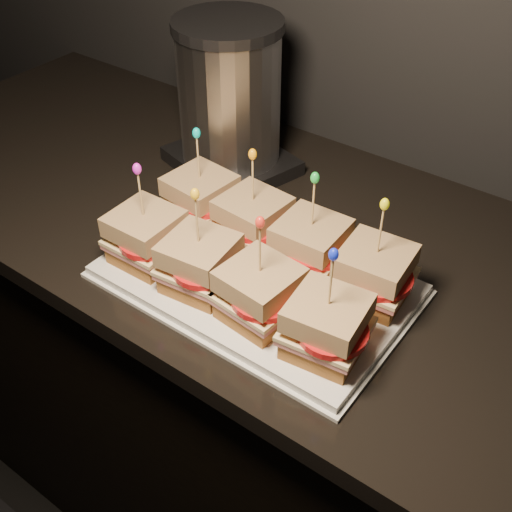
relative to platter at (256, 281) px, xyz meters
The scene contains 62 objects.
platter is the anchor object (origin of this frame).
platter_rim 0.01m from the platter, ahead, with size 0.44×0.27×0.01m, color white.
sandwich_0_bread_bot 0.16m from the platter, 158.19° to the left, with size 0.09×0.09×0.02m, color brown.
sandwich_0_ham 0.17m from the platter, 158.19° to the left, with size 0.10×0.09×0.01m, color #CD6566.
sandwich_0_cheese 0.17m from the platter, 158.19° to the left, with size 0.10×0.09×0.01m, color beige.
sandwich_0_tomato 0.16m from the platter, 158.62° to the left, with size 0.09×0.09×0.01m, color red.
sandwich_0_bread_top 0.18m from the platter, 158.19° to the left, with size 0.09×0.09×0.03m, color #622E11.
sandwich_0_pick 0.20m from the platter, 158.19° to the left, with size 0.00×0.00×0.09m, color tan.
sandwich_0_frill 0.23m from the platter, 158.19° to the left, with size 0.01×0.01×0.02m, color #03BFB6.
sandwich_1_bread_bot 0.08m from the platter, 129.80° to the left, with size 0.09×0.09×0.02m, color brown.
sandwich_1_ham 0.09m from the platter, 129.80° to the left, with size 0.10×0.09×0.01m, color #CD6566.
sandwich_1_cheese 0.09m from the platter, 129.80° to the left, with size 0.10×0.09×0.01m, color beige.
sandwich_1_tomato 0.08m from the platter, 125.18° to the left, with size 0.09×0.09×0.01m, color red.
sandwich_1_bread_top 0.11m from the platter, 129.80° to the left, with size 0.09×0.09×0.03m, color #622E11.
sandwich_1_pick 0.14m from the platter, 129.80° to the left, with size 0.00×0.00×0.09m, color tan.
sandwich_1_frill 0.18m from the platter, 129.80° to the left, with size 0.01×0.01×0.02m, color orange.
sandwich_2_bread_bot 0.08m from the platter, 50.20° to the left, with size 0.09×0.09×0.02m, color brown.
sandwich_2_ham 0.09m from the platter, 50.20° to the left, with size 0.10×0.09×0.01m, color #CD6566.
sandwich_2_cheese 0.09m from the platter, 50.20° to the left, with size 0.10×0.09×0.01m, color beige.
sandwich_2_tomato 0.10m from the platter, 41.14° to the left, with size 0.09×0.09×0.01m, color red.
sandwich_2_bread_top 0.11m from the platter, 50.20° to the left, with size 0.09×0.09×0.03m, color #622E11.
sandwich_2_pick 0.14m from the platter, 50.20° to the left, with size 0.00×0.00×0.09m, color tan.
sandwich_2_frill 0.18m from the platter, 50.20° to the left, with size 0.01×0.01×0.02m, color green.
sandwich_3_bread_bot 0.16m from the platter, 21.81° to the left, with size 0.09×0.09×0.02m, color brown.
sandwich_3_ham 0.17m from the platter, 21.81° to the left, with size 0.10×0.09×0.01m, color #CD6566.
sandwich_3_cheese 0.17m from the platter, 21.81° to the left, with size 0.10×0.09×0.01m, color beige.
sandwich_3_tomato 0.18m from the platter, 18.47° to the left, with size 0.09×0.09×0.01m, color red.
sandwich_3_bread_top 0.18m from the platter, 21.81° to the left, with size 0.09×0.09×0.03m, color #622E11.
sandwich_3_pick 0.20m from the platter, 21.81° to the left, with size 0.00×0.00×0.09m, color tan.
sandwich_3_frill 0.23m from the platter, 21.81° to the left, with size 0.01×0.01×0.02m, color yellow.
sandwich_4_bread_bot 0.16m from the platter, 158.19° to the right, with size 0.09×0.09×0.02m, color brown.
sandwich_4_ham 0.17m from the platter, 158.19° to the right, with size 0.10×0.09×0.01m, color #CD6566.
sandwich_4_cheese 0.17m from the platter, 158.19° to the right, with size 0.10×0.09×0.01m, color beige.
sandwich_4_tomato 0.16m from the platter, 154.47° to the right, with size 0.09×0.09×0.01m, color red.
sandwich_4_bread_top 0.18m from the platter, 158.19° to the right, with size 0.09×0.09×0.03m, color #622E11.
sandwich_4_pick 0.20m from the platter, 158.19° to the right, with size 0.00×0.00×0.09m, color tan.
sandwich_4_frill 0.23m from the platter, 158.19° to the right, with size 0.01×0.01×0.02m, color #D81ED1.
sandwich_5_bread_bot 0.08m from the platter, 129.80° to the right, with size 0.09×0.09×0.02m, color brown.
sandwich_5_ham 0.09m from the platter, 129.80° to the right, with size 0.10×0.09×0.01m, color #CD6566.
sandwich_5_cheese 0.09m from the platter, 129.80° to the right, with size 0.10×0.09×0.01m, color beige.
sandwich_5_tomato 0.09m from the platter, 120.02° to the right, with size 0.09×0.09×0.01m, color red.
sandwich_5_bread_top 0.11m from the platter, 129.80° to the right, with size 0.09×0.09×0.03m, color #622E11.
sandwich_5_pick 0.14m from the platter, 129.80° to the right, with size 0.00×0.00×0.09m, color tan.
sandwich_5_frill 0.18m from the platter, 129.80° to the right, with size 0.01×0.01×0.02m, color yellow.
sandwich_6_bread_bot 0.08m from the platter, 50.20° to the right, with size 0.09×0.09×0.02m, color brown.
sandwich_6_ham 0.09m from the platter, 50.20° to the right, with size 0.10×0.09×0.01m, color #CD6566.
sandwich_6_cheese 0.09m from the platter, 50.20° to the right, with size 0.10×0.09×0.01m, color beige.
sandwich_6_tomato 0.11m from the platter, 46.82° to the right, with size 0.09×0.09×0.01m, color red.
sandwich_6_bread_top 0.11m from the platter, 50.20° to the right, with size 0.09×0.09×0.03m, color #622E11.
sandwich_6_pick 0.14m from the platter, 50.20° to the right, with size 0.00×0.00×0.09m, color tan.
sandwich_6_frill 0.18m from the platter, 50.20° to the right, with size 0.01×0.01×0.02m, color red.
sandwich_7_bread_bot 0.16m from the platter, 21.81° to the right, with size 0.09×0.09×0.02m, color brown.
sandwich_7_ham 0.17m from the platter, 21.81° to the right, with size 0.10×0.09×0.01m, color #CD6566.
sandwich_7_cheese 0.17m from the platter, 21.81° to the right, with size 0.10×0.09×0.01m, color beige.
sandwich_7_tomato 0.18m from the platter, 22.17° to the right, with size 0.09×0.09×0.01m, color red.
sandwich_7_bread_top 0.18m from the platter, 21.81° to the right, with size 0.09×0.09×0.03m, color #622E11.
sandwich_7_pick 0.20m from the platter, 21.81° to the right, with size 0.00×0.00×0.09m, color tan.
sandwich_7_frill 0.23m from the platter, 21.81° to the right, with size 0.01×0.01×0.02m, color #1425D5.
appliance_base 0.33m from the platter, 134.22° to the left, with size 0.21×0.17×0.03m, color #262628.
appliance_body 0.35m from the platter, 134.22° to the left, with size 0.17×0.17×0.23m, color silver.
appliance_lid 0.41m from the platter, 134.22° to the left, with size 0.18×0.18×0.02m, color #262628.
appliance 0.35m from the platter, 134.22° to the left, with size 0.21×0.17×0.27m, color silver, non-canonical shape.
Camera 1 is at (0.71, 1.02, 1.54)m, focal length 45.00 mm.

